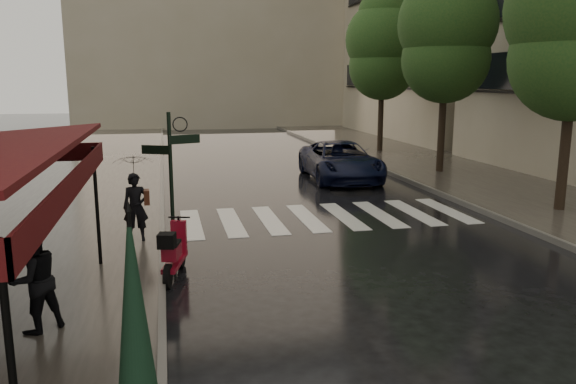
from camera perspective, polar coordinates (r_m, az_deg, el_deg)
name	(u,v)px	position (r m, az deg, el deg)	size (l,w,h in m)	color
ground	(253,312)	(9.40, -3.56, -12.07)	(120.00, 120.00, 0.00)	black
sidewalk_near	(73,186)	(21.10, -20.97, 0.54)	(6.00, 60.00, 0.12)	#38332D
sidewalk_far	(456,172)	(23.84, 16.71, 1.97)	(5.50, 60.00, 0.12)	#38332D
curb_near	(162,183)	(20.86, -12.67, 0.94)	(0.12, 60.00, 0.16)	#595651
curb_far	(392,174)	(22.61, 10.50, 1.82)	(0.12, 60.00, 0.16)	#595651
crosswalk	(325,217)	(15.60, 3.83, -2.52)	(7.85, 3.20, 0.01)	silver
signpost	(171,175)	(11.69, -11.77, 1.74)	(1.17, 0.29, 3.10)	black
tree_mid	(447,31)	(23.27, 15.83, 15.49)	(3.80, 3.80, 8.34)	black
tree_far	(383,45)	(29.70, 9.62, 14.48)	(3.80, 3.80, 8.16)	black
pedestrian_with_umbrella	(134,172)	(13.02, -15.38, 2.01)	(0.96, 0.98, 2.39)	black
pedestrian_terrace	(34,279)	(8.95, -24.41, -8.08)	(0.77, 0.60, 1.58)	black
scooter	(174,253)	(10.94, -11.54, -6.11)	(0.65, 1.60, 1.07)	black
parked_car	(340,161)	(21.38, 5.33, 3.18)	(2.40, 5.20, 1.45)	black
parasol_back	(135,323)	(5.66, -15.32, -12.71)	(0.47, 0.47, 2.49)	black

